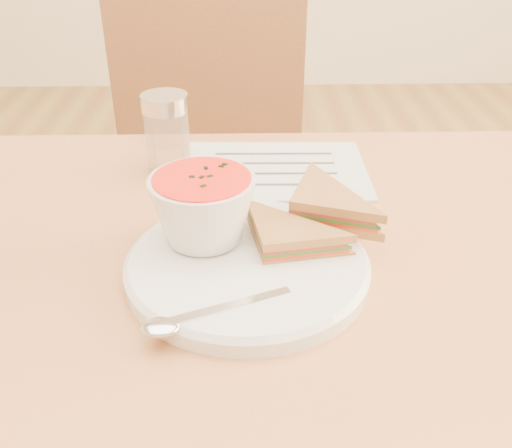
{
  "coord_description": "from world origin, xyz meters",
  "views": [
    {
      "loc": [
        -0.0,
        -0.56,
        1.12
      ],
      "look_at": [
        0.01,
        -0.03,
        0.8
      ],
      "focal_mm": 40.0,
      "sensor_mm": 36.0,
      "label": 1
    }
  ],
  "objects_px": {
    "chair_far": "(202,243)",
    "soup_bowl": "(203,212)",
    "plate": "(247,266)",
    "condiment_shaker": "(167,135)"
  },
  "relations": [
    {
      "from": "chair_far",
      "to": "plate",
      "type": "bearing_deg",
      "value": 105.29
    },
    {
      "from": "chair_far",
      "to": "plate",
      "type": "distance_m",
      "value": 0.59
    },
    {
      "from": "soup_bowl",
      "to": "chair_far",
      "type": "bearing_deg",
      "value": 95.63
    },
    {
      "from": "plate",
      "to": "condiment_shaker",
      "type": "bearing_deg",
      "value": 113.65
    },
    {
      "from": "plate",
      "to": "chair_far",
      "type": "bearing_deg",
      "value": 100.54
    },
    {
      "from": "chair_far",
      "to": "soup_bowl",
      "type": "relative_size",
      "value": 7.92
    },
    {
      "from": "chair_far",
      "to": "plate",
      "type": "height_order",
      "value": "chair_far"
    },
    {
      "from": "chair_far",
      "to": "soup_bowl",
      "type": "height_order",
      "value": "chair_far"
    },
    {
      "from": "soup_bowl",
      "to": "condiment_shaker",
      "type": "bearing_deg",
      "value": 106.33
    },
    {
      "from": "condiment_shaker",
      "to": "plate",
      "type": "bearing_deg",
      "value": -66.35
    }
  ]
}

